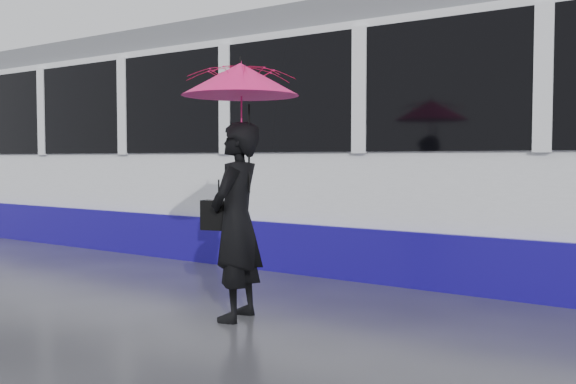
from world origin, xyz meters
The scene contains 6 objects.
ground centered at (0.00, 0.00, 0.00)m, with size 90.00×90.00×0.00m, color #28272C.
rails centered at (0.00, 2.50, 0.01)m, with size 34.00×1.51×0.02m.
tram centered at (0.74, 2.50, 1.64)m, with size 26.00×2.56×3.35m.
woman centered at (0.18, -0.88, 0.87)m, with size 0.63×0.42×1.74m, color black.
umbrella centered at (0.23, -0.88, 1.91)m, with size 1.24×1.24×1.17m.
handbag centered at (-0.04, -0.86, 0.91)m, with size 0.33×0.21×0.45m.
Camera 1 is at (3.74, -5.24, 1.42)m, focal length 40.00 mm.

